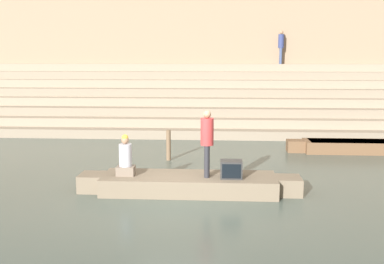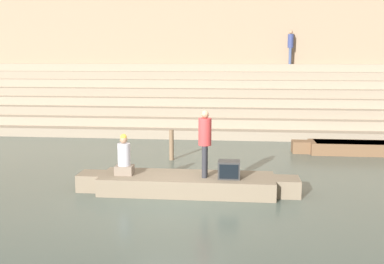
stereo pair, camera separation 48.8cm
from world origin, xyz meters
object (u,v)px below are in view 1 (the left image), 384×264
(tv_set, at_px, (231,169))
(moored_boat_shore, at_px, (366,146))
(person_standing, at_px, (207,139))
(rowboat_main, at_px, (189,183))
(mooring_post, at_px, (169,145))
(person_on_steps, at_px, (281,44))
(person_rowing, at_px, (126,159))

(tv_set, relative_size, moored_boat_shore, 0.10)
(person_standing, distance_m, tv_set, 0.95)
(person_standing, bearing_deg, moored_boat_shore, 45.08)
(rowboat_main, bearing_deg, mooring_post, 101.38)
(tv_set, xyz_separation_m, mooring_post, (-1.96, 3.65, -0.15))
(rowboat_main, distance_m, mooring_post, 3.62)
(mooring_post, bearing_deg, person_on_steps, 62.05)
(moored_boat_shore, bearing_deg, tv_set, -129.20)
(tv_set, bearing_deg, person_standing, 174.29)
(moored_boat_shore, bearing_deg, mooring_post, -162.95)
(moored_boat_shore, height_order, mooring_post, mooring_post)
(person_rowing, bearing_deg, mooring_post, 93.25)
(person_rowing, bearing_deg, moored_boat_shore, 48.35)
(person_standing, height_order, person_on_steps, person_on_steps)
(person_standing, xyz_separation_m, person_rowing, (-2.03, 0.01, -0.54))
(person_rowing, bearing_deg, rowboat_main, 16.28)
(rowboat_main, height_order, person_rowing, person_rowing)
(person_on_steps, bearing_deg, person_rowing, -129.93)
(mooring_post, bearing_deg, person_rowing, -100.62)
(person_rowing, relative_size, person_on_steps, 0.62)
(moored_boat_shore, relative_size, person_on_steps, 3.35)
(tv_set, bearing_deg, moored_boat_shore, 48.06)
(person_rowing, xyz_separation_m, mooring_post, (0.67, 3.56, -0.35))
(moored_boat_shore, xyz_separation_m, mooring_post, (-6.87, -1.62, 0.28))
(person_standing, height_order, person_rowing, person_standing)
(person_rowing, xyz_separation_m, person_on_steps, (5.38, 12.45, 3.11))
(person_standing, bearing_deg, mooring_post, 112.66)
(rowboat_main, xyz_separation_m, person_standing, (0.45, -0.08, 1.16))
(person_standing, distance_m, mooring_post, 3.93)
(person_rowing, distance_m, person_on_steps, 13.91)
(person_standing, relative_size, mooring_post, 1.64)
(tv_set, height_order, moored_boat_shore, tv_set)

